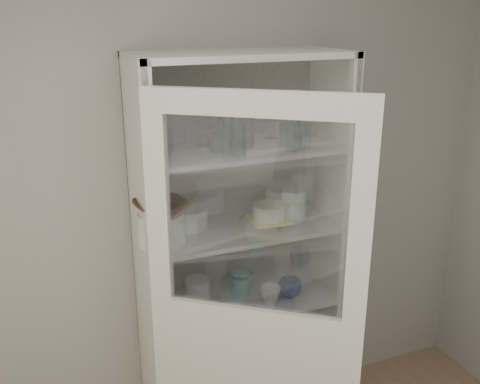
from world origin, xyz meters
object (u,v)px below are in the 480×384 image
object	(u,v)px
pantry_cabinet	(236,278)
goblet_2	(248,126)
mug_teal	(245,280)
goblet_3	(271,123)
cupboard_door	(254,355)
white_ramekin	(269,211)
cream_bowl	(161,220)
glass_platter	(269,222)
yellow_trivet	(269,219)
goblet_0	(150,132)
goblet_1	(202,126)
terracotta_bowl	(160,207)
white_canister	(198,292)
teal_jar	(240,283)
cream_dish	(224,362)
grey_bowl_stack	(293,205)
plate_stack_front	(162,235)
mug_white	(270,295)
tin_box	(262,354)
measuring_cups	(214,307)
mug_blue	(290,288)
plate_stack_back	(187,217)

from	to	relation	value
pantry_cabinet	goblet_2	xyz separation A→B (m)	(0.07, 0.02, 0.80)
mug_teal	goblet_3	bearing A→B (deg)	18.88
cupboard_door	goblet_3	world-z (taller)	cupboard_door
white_ramekin	cream_bowl	bearing A→B (deg)	-176.55
glass_platter	yellow_trivet	xyz separation A→B (m)	(0.00, 0.00, 0.02)
pantry_cabinet	cupboard_door	distance (m)	0.58
goblet_0	goblet_1	bearing A→B (deg)	7.96
terracotta_bowl	yellow_trivet	size ratio (longest dim) A/B	1.24
white_ramekin	white_canister	distance (m)	0.54
teal_jar	white_canister	world-z (taller)	white_canister
yellow_trivet	cream_dish	world-z (taller)	yellow_trivet
pantry_cabinet	grey_bowl_stack	xyz separation A→B (m)	(0.28, -0.09, 0.40)
plate_stack_front	mug_teal	bearing A→B (deg)	15.76
glass_platter	mug_white	world-z (taller)	glass_platter
goblet_3	tin_box	size ratio (longest dim) A/B	0.75
white_ramekin	tin_box	distance (m)	0.83
goblet_2	yellow_trivet	size ratio (longest dim) A/B	0.87
white_canister	mug_teal	bearing A→B (deg)	12.39
goblet_2	cream_bowl	distance (m)	0.62
plate_stack_front	cream_dish	xyz separation A→B (m)	(0.31, 0.04, -0.80)
goblet_2	mug_teal	xyz separation A→B (m)	(-0.02, -0.01, -0.83)
measuring_cups	cream_bowl	bearing A→B (deg)	177.89
pantry_cabinet	glass_platter	xyz separation A→B (m)	(0.14, -0.09, 0.33)
goblet_1	teal_jar	world-z (taller)	goblet_1
plate_stack_front	cream_bowl	size ratio (longest dim) A/B	1.03
goblet_0	terracotta_bowl	bearing A→B (deg)	-90.00
mug_blue	cream_dish	xyz separation A→B (m)	(-0.34, 0.07, -0.41)
goblet_2	cream_bowl	xyz separation A→B (m)	(-0.48, -0.14, -0.36)
goblet_2	glass_platter	distance (m)	0.49
goblet_3	grey_bowl_stack	size ratio (longest dim) A/B	0.98
measuring_cups	plate_stack_front	bearing A→B (deg)	177.89
goblet_3	grey_bowl_stack	distance (m)	0.43
cream_bowl	glass_platter	world-z (taller)	cream_bowl
goblet_2	mug_blue	size ratio (longest dim) A/B	1.35
cupboard_door	mug_white	xyz separation A→B (m)	(0.25, 0.37, 0.04)
plate_stack_front	white_canister	world-z (taller)	plate_stack_front
plate_stack_front	glass_platter	bearing A→B (deg)	3.45
cream_bowl	cream_dish	bearing A→B (deg)	7.60
plate_stack_front	grey_bowl_stack	xyz separation A→B (m)	(0.69, 0.03, 0.04)
goblet_2	mug_blue	distance (m)	0.87
pantry_cabinet	tin_box	size ratio (longest dim) A/B	10.02
goblet_1	yellow_trivet	size ratio (longest dim) A/B	0.99
terracotta_bowl	measuring_cups	xyz separation A→B (m)	(0.24, -0.01, -0.56)
goblet_2	plate_stack_back	world-z (taller)	goblet_2
goblet_0	grey_bowl_stack	bearing A→B (deg)	-7.48
goblet_3	white_ramekin	bearing A→B (deg)	-116.23
cream_bowl	cupboard_door	bearing A→B (deg)	-57.81
white_ramekin	mug_teal	bearing A→B (deg)	131.87
cream_dish	pantry_cabinet	bearing A→B (deg)	38.98
pantry_cabinet	plate_stack_front	size ratio (longest dim) A/B	9.70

